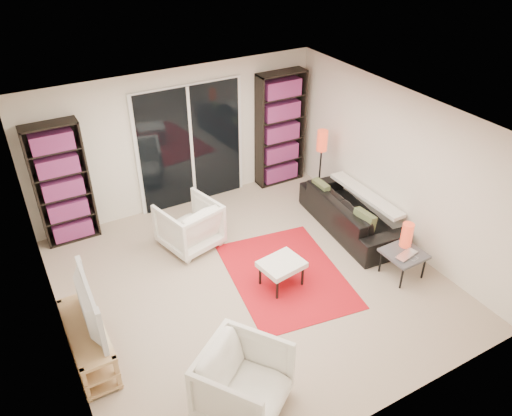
# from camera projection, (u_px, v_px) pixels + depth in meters

# --- Properties ---
(floor) EXTENTS (5.00, 5.00, 0.00)m
(floor) POSITION_uv_depth(u_px,v_px,m) (251.00, 282.00, 7.09)
(floor) COLOR #BAA38E
(floor) RESTS_ON ground
(wall_back) EXTENTS (5.00, 0.02, 2.40)m
(wall_back) POSITION_uv_depth(u_px,v_px,m) (178.00, 140.00, 8.29)
(wall_back) COLOR white
(wall_back) RESTS_ON ground
(wall_front) EXTENTS (5.00, 0.02, 2.40)m
(wall_front) POSITION_uv_depth(u_px,v_px,m) (381.00, 339.00, 4.61)
(wall_front) COLOR white
(wall_front) RESTS_ON ground
(wall_left) EXTENTS (0.02, 5.00, 2.40)m
(wall_left) POSITION_uv_depth(u_px,v_px,m) (49.00, 272.00, 5.41)
(wall_left) COLOR white
(wall_left) RESTS_ON ground
(wall_right) EXTENTS (0.02, 5.00, 2.40)m
(wall_right) POSITION_uv_depth(u_px,v_px,m) (396.00, 167.00, 7.48)
(wall_right) COLOR white
(wall_right) RESTS_ON ground
(ceiling) EXTENTS (5.00, 5.00, 0.02)m
(ceiling) POSITION_uv_depth(u_px,v_px,m) (250.00, 124.00, 5.80)
(ceiling) COLOR white
(ceiling) RESTS_ON wall_back
(sliding_door) EXTENTS (1.92, 0.08, 2.16)m
(sliding_door) POSITION_uv_depth(u_px,v_px,m) (191.00, 146.00, 8.42)
(sliding_door) COLOR white
(sliding_door) RESTS_ON ground
(bookshelf_left) EXTENTS (0.80, 0.30, 1.95)m
(bookshelf_left) POSITION_uv_depth(u_px,v_px,m) (62.00, 185.00, 7.48)
(bookshelf_left) COLOR black
(bookshelf_left) RESTS_ON ground
(bookshelf_right) EXTENTS (0.90, 0.30, 2.10)m
(bookshelf_right) POSITION_uv_depth(u_px,v_px,m) (280.00, 129.00, 9.03)
(bookshelf_right) COLOR black
(bookshelf_right) RESTS_ON ground
(tv_stand) EXTENTS (0.40, 1.25, 0.50)m
(tv_stand) POSITION_uv_depth(u_px,v_px,m) (89.00, 342.00, 5.80)
(tv_stand) COLOR tan
(tv_stand) RESTS_ON floor
(tv) EXTENTS (0.17, 1.08, 0.62)m
(tv) POSITION_uv_depth(u_px,v_px,m) (82.00, 307.00, 5.51)
(tv) COLOR black
(tv) RESTS_ON tv_stand
(rug) EXTENTS (1.81, 2.26, 0.01)m
(rug) POSITION_uv_depth(u_px,v_px,m) (286.00, 275.00, 7.21)
(rug) COLOR red
(rug) RESTS_ON floor
(sofa) EXTENTS (0.99, 2.12, 0.60)m
(sofa) POSITION_uv_depth(u_px,v_px,m) (351.00, 213.00, 8.07)
(sofa) COLOR black
(sofa) RESTS_ON floor
(armchair_back) EXTENTS (0.98, 1.00, 0.75)m
(armchair_back) POSITION_uv_depth(u_px,v_px,m) (189.00, 225.00, 7.63)
(armchair_back) COLOR white
(armchair_back) RESTS_ON floor
(armchair_front) EXTENTS (1.18, 1.19, 0.78)m
(armchair_front) POSITION_uv_depth(u_px,v_px,m) (244.00, 382.00, 5.17)
(armchair_front) COLOR white
(armchair_front) RESTS_ON floor
(ottoman) EXTENTS (0.63, 0.55, 0.40)m
(ottoman) POSITION_uv_depth(u_px,v_px,m) (282.00, 265.00, 6.86)
(ottoman) COLOR white
(ottoman) RESTS_ON floor
(side_table) EXTENTS (0.54, 0.54, 0.40)m
(side_table) POSITION_uv_depth(u_px,v_px,m) (404.00, 255.00, 7.03)
(side_table) COLOR #494A4F
(side_table) RESTS_ON floor
(laptop) EXTENTS (0.39, 0.30, 0.03)m
(laptop) POSITION_uv_depth(u_px,v_px,m) (410.00, 257.00, 6.91)
(laptop) COLOR silver
(laptop) RESTS_ON side_table
(table_lamp) EXTENTS (0.16, 0.16, 0.37)m
(table_lamp) POSITION_uv_depth(u_px,v_px,m) (407.00, 235.00, 7.06)
(table_lamp) COLOR red
(table_lamp) RESTS_ON side_table
(floor_lamp) EXTENTS (0.20, 0.20, 1.33)m
(floor_lamp) POSITION_uv_depth(u_px,v_px,m) (322.00, 148.00, 8.45)
(floor_lamp) COLOR black
(floor_lamp) RESTS_ON floor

